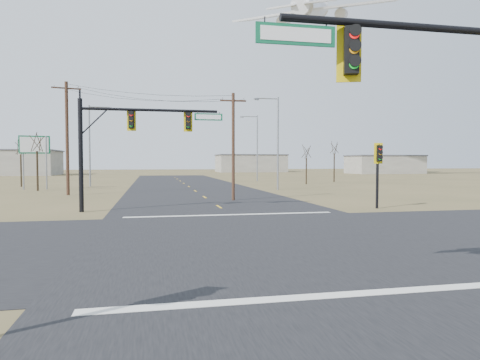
{
  "coord_description": "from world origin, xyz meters",
  "views": [
    {
      "loc": [
        -4.43,
        -16.44,
        3.05
      ],
      "look_at": [
        -0.83,
        1.0,
        2.3
      ],
      "focal_mm": 32.0,
      "sensor_mm": 36.0,
      "label": 1
    }
  ],
  "objects_px": {
    "streetlight_b": "(256,144)",
    "bare_tree_d": "(334,147)",
    "utility_pole_far": "(67,137)",
    "highway_sign": "(35,151)",
    "mast_arm_far": "(132,131)",
    "streetlight_a": "(276,138)",
    "pedestal_signal_ne": "(379,160)",
    "utility_pole_near": "(233,144)",
    "bare_tree_a": "(37,142)",
    "bare_tree_c": "(306,151)",
    "bare_tree_b": "(21,147)",
    "streetlight_c": "(91,141)"
  },
  "relations": [
    {
      "from": "streetlight_b",
      "to": "bare_tree_d",
      "type": "distance_m",
      "value": 12.16
    },
    {
      "from": "utility_pole_far",
      "to": "highway_sign",
      "type": "height_order",
      "value": "utility_pole_far"
    },
    {
      "from": "mast_arm_far",
      "to": "highway_sign",
      "type": "height_order",
      "value": "mast_arm_far"
    },
    {
      "from": "streetlight_a",
      "to": "bare_tree_d",
      "type": "xyz_separation_m",
      "value": [
        13.79,
        15.55,
        -0.41
      ]
    },
    {
      "from": "pedestal_signal_ne",
      "to": "streetlight_a",
      "type": "distance_m",
      "value": 19.69
    },
    {
      "from": "utility_pole_near",
      "to": "streetlight_b",
      "type": "bearing_deg",
      "value": 73.21
    },
    {
      "from": "utility_pole_far",
      "to": "bare_tree_a",
      "type": "distance_m",
      "value": 7.97
    },
    {
      "from": "streetlight_a",
      "to": "bare_tree_d",
      "type": "relative_size",
      "value": 1.55
    },
    {
      "from": "streetlight_a",
      "to": "utility_pole_far",
      "type": "bearing_deg",
      "value": 169.34
    },
    {
      "from": "pedestal_signal_ne",
      "to": "bare_tree_c",
      "type": "height_order",
      "value": "bare_tree_c"
    },
    {
      "from": "streetlight_b",
      "to": "bare_tree_c",
      "type": "xyz_separation_m",
      "value": [
        4.57,
        -10.4,
        -1.33
      ]
    },
    {
      "from": "pedestal_signal_ne",
      "to": "highway_sign",
      "type": "relative_size",
      "value": 0.73
    },
    {
      "from": "utility_pole_near",
      "to": "streetlight_a",
      "type": "relative_size",
      "value": 0.84
    },
    {
      "from": "utility_pole_near",
      "to": "utility_pole_far",
      "type": "relative_size",
      "value": 0.82
    },
    {
      "from": "mast_arm_far",
      "to": "bare_tree_a",
      "type": "relative_size",
      "value": 1.35
    },
    {
      "from": "utility_pole_near",
      "to": "bare_tree_a",
      "type": "bearing_deg",
      "value": 139.98
    },
    {
      "from": "mast_arm_far",
      "to": "bare_tree_b",
      "type": "distance_m",
      "value": 32.67
    },
    {
      "from": "utility_pole_near",
      "to": "streetlight_a",
      "type": "bearing_deg",
      "value": 59.39
    },
    {
      "from": "streetlight_a",
      "to": "bare_tree_a",
      "type": "distance_m",
      "value": 25.3
    },
    {
      "from": "highway_sign",
      "to": "streetlight_c",
      "type": "relative_size",
      "value": 0.6
    },
    {
      "from": "bare_tree_a",
      "to": "pedestal_signal_ne",
      "type": "bearing_deg",
      "value": -41.04
    },
    {
      "from": "highway_sign",
      "to": "bare_tree_c",
      "type": "height_order",
      "value": "highway_sign"
    },
    {
      "from": "highway_sign",
      "to": "streetlight_c",
      "type": "bearing_deg",
      "value": 26.92
    },
    {
      "from": "streetlight_c",
      "to": "bare_tree_c",
      "type": "height_order",
      "value": "streetlight_c"
    },
    {
      "from": "utility_pole_near",
      "to": "mast_arm_far",
      "type": "bearing_deg",
      "value": -142.44
    },
    {
      "from": "highway_sign",
      "to": "bare_tree_d",
      "type": "xyz_separation_m",
      "value": [
        39.7,
        9.69,
        1.04
      ]
    },
    {
      "from": "pedestal_signal_ne",
      "to": "bare_tree_a",
      "type": "xyz_separation_m",
      "value": [
        -26.26,
        22.86,
        2.02
      ]
    },
    {
      "from": "streetlight_c",
      "to": "bare_tree_b",
      "type": "height_order",
      "value": "streetlight_c"
    },
    {
      "from": "utility_pole_near",
      "to": "streetlight_a",
      "type": "distance_m",
      "value": 13.78
    },
    {
      "from": "highway_sign",
      "to": "streetlight_b",
      "type": "relative_size",
      "value": 0.57
    },
    {
      "from": "utility_pole_near",
      "to": "highway_sign",
      "type": "height_order",
      "value": "utility_pole_near"
    },
    {
      "from": "streetlight_a",
      "to": "pedestal_signal_ne",
      "type": "bearing_deg",
      "value": -106.4
    },
    {
      "from": "utility_pole_near",
      "to": "bare_tree_c",
      "type": "bearing_deg",
      "value": 57.11
    },
    {
      "from": "bare_tree_b",
      "to": "highway_sign",
      "type": "bearing_deg",
      "value": -62.5
    },
    {
      "from": "bare_tree_d",
      "to": "highway_sign",
      "type": "bearing_deg",
      "value": -166.28
    },
    {
      "from": "utility_pole_far",
      "to": "streetlight_c",
      "type": "height_order",
      "value": "utility_pole_far"
    },
    {
      "from": "mast_arm_far",
      "to": "highway_sign",
      "type": "distance_m",
      "value": 26.08
    },
    {
      "from": "utility_pole_near",
      "to": "utility_pole_far",
      "type": "xyz_separation_m",
      "value": [
        -13.85,
        8.43,
        0.92
      ]
    },
    {
      "from": "highway_sign",
      "to": "bare_tree_d",
      "type": "relative_size",
      "value": 0.91
    },
    {
      "from": "pedestal_signal_ne",
      "to": "streetlight_b",
      "type": "relative_size",
      "value": 0.42
    },
    {
      "from": "pedestal_signal_ne",
      "to": "utility_pole_far",
      "type": "distance_m",
      "value": 27.37
    },
    {
      "from": "utility_pole_far",
      "to": "streetlight_b",
      "type": "bearing_deg",
      "value": 45.7
    },
    {
      "from": "utility_pole_near",
      "to": "bare_tree_c",
      "type": "height_order",
      "value": "utility_pole_near"
    },
    {
      "from": "streetlight_a",
      "to": "streetlight_c",
      "type": "height_order",
      "value": "streetlight_a"
    },
    {
      "from": "bare_tree_c",
      "to": "streetlight_c",
      "type": "bearing_deg",
      "value": -179.11
    },
    {
      "from": "streetlight_b",
      "to": "bare_tree_b",
      "type": "relative_size",
      "value": 1.71
    },
    {
      "from": "streetlight_b",
      "to": "bare_tree_b",
      "type": "distance_m",
      "value": 33.18
    },
    {
      "from": "mast_arm_far",
      "to": "bare_tree_d",
      "type": "xyz_separation_m",
      "value": [
        28.26,
        33.12,
        0.27
      ]
    },
    {
      "from": "utility_pole_near",
      "to": "bare_tree_a",
      "type": "xyz_separation_m",
      "value": [
        -18.08,
        15.18,
        0.76
      ]
    },
    {
      "from": "streetlight_b",
      "to": "bare_tree_a",
      "type": "height_order",
      "value": "streetlight_b"
    }
  ]
}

